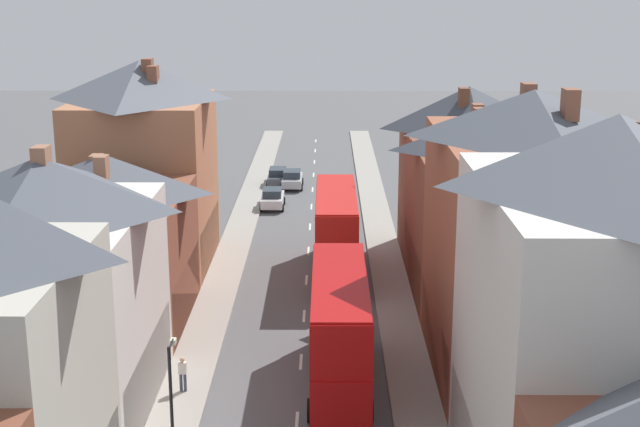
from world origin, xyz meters
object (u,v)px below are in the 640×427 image
Objects in this scene: double_decker_bus_lead at (339,331)px; car_parked_right_a at (273,198)px; pedestrian_mid_right at (183,372)px; car_near_silver at (292,179)px; street_lamp at (172,404)px; double_decker_bus_mid_street at (336,232)px; car_parked_left_a at (278,176)px.

car_parked_right_a is (-4.89, 32.49, -2.01)m from double_decker_bus_lead.
pedestrian_mid_right reaches higher than car_parked_right_a.
double_decker_bus_lead is 32.92m from car_parked_right_a.
car_near_silver is 0.72× the size of street_lamp.
double_decker_bus_mid_street is 2.68× the size of car_parked_left_a.
car_parked_left_a is (-4.89, 40.56, -2.01)m from double_decker_bus_lead.
car_parked_right_a is (0.00, -8.07, 0.01)m from car_parked_left_a.
double_decker_bus_lead is at bearing -83.12° from car_parked_left_a.
double_decker_bus_lead and double_decker_bus_mid_street have the same top height.
car_near_silver is 1.62m from car_parked_left_a.
car_near_silver is at bearing 95.18° from double_decker_bus_lead.
car_near_silver is at bearing 79.63° from car_parked_right_a.
street_lamp is at bearing -92.95° from car_near_silver.
pedestrian_mid_right reaches higher than car_parked_left_a.
street_lamp reaches higher than double_decker_bus_lead.
pedestrian_mid_right is (-2.02, -41.07, 0.23)m from car_parked_left_a.
car_near_silver is (-3.59, 23.83, -2.01)m from double_decker_bus_mid_street.
street_lamp is (0.87, -7.38, 2.21)m from pedestrian_mid_right.
double_decker_bus_lead reaches higher than car_near_silver.
pedestrian_mid_right is at bearing -113.01° from double_decker_bus_mid_street.
car_near_silver is at bearing 87.05° from street_lamp.
car_parked_right_a reaches higher than car_near_silver.
street_lamp reaches higher than double_decker_bus_mid_street.
street_lamp is at bearing -127.46° from double_decker_bus_lead.
double_decker_bus_lead reaches higher than car_parked_right_a.
street_lamp is (-1.15, -40.38, 2.43)m from car_parked_right_a.
car_near_silver reaches higher than car_parked_left_a.
double_decker_bus_lead is 2.82× the size of car_parked_right_a.
pedestrian_mid_right is 0.29× the size of street_lamp.
car_parked_right_a is at bearing -90.00° from car_parked_left_a.
double_decker_bus_mid_street reaches higher than car_near_silver.
pedestrian_mid_right is at bearing -92.82° from car_parked_left_a.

